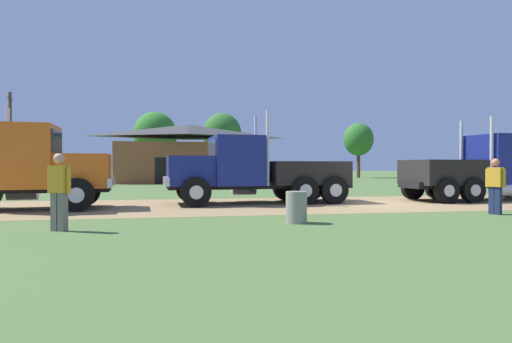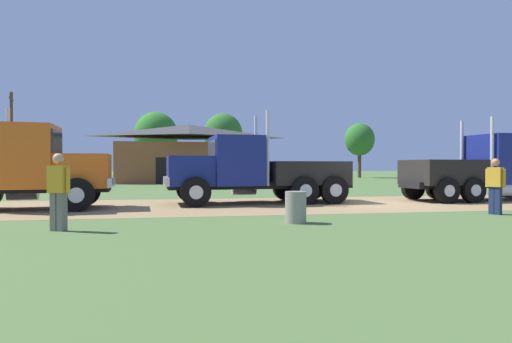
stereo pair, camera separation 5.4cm
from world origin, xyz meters
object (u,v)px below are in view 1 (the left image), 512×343
object	(u,v)px
steel_barrel	(296,207)
utility_pole_near	(10,135)
truck_foreground_white	(254,172)
truck_near_left	(482,170)
truck_near_right	(36,170)
shed_building	(188,155)
visitor_standing_near	(59,189)
visitor_walking_mid	(495,184)

from	to	relation	value
steel_barrel	utility_pole_near	world-z (taller)	utility_pole_near
truck_foreground_white	truck_near_left	distance (m)	10.18
truck_near_right	utility_pole_near	world-z (taller)	utility_pole_near
truck_foreground_white	truck_near_right	size ratio (longest dim) A/B	1.12
truck_near_left	shed_building	world-z (taller)	shed_building
shed_building	truck_near_left	bearing A→B (deg)	-61.07
truck_near_right	visitor_standing_near	xyz separation A→B (m)	(2.11, -5.30, -0.37)
truck_near_right	visitor_walking_mid	world-z (taller)	truck_near_right
truck_foreground_white	truck_near_left	xyz separation A→B (m)	(10.17, -0.24, 0.04)
truck_foreground_white	visitor_standing_near	xyz separation A→B (m)	(-5.75, -6.56, -0.30)
steel_barrel	shed_building	size ratio (longest dim) A/B	0.07
shed_building	truck_foreground_white	bearing A→B (deg)	-84.22
truck_near_right	shed_building	bearing A→B (deg)	76.58
truck_foreground_white	visitor_standing_near	size ratio (longest dim) A/B	4.24
truck_near_left	truck_near_right	distance (m)	18.06
visitor_walking_mid	shed_building	xyz separation A→B (m)	(-8.95, 27.54, 1.59)
truck_near_right	visitor_standing_near	bearing A→B (deg)	-68.25
truck_foreground_white	visitor_standing_near	bearing A→B (deg)	-131.20
truck_foreground_white	steel_barrel	bearing A→B (deg)	-89.50
visitor_walking_mid	utility_pole_near	size ratio (longest dim) A/B	0.22
truck_foreground_white	visitor_walking_mid	bearing A→B (deg)	-38.39
truck_near_left	visitor_standing_near	bearing A→B (deg)	-158.32
truck_foreground_white	utility_pole_near	world-z (taller)	utility_pole_near
utility_pole_near	shed_building	bearing A→B (deg)	-6.03
utility_pole_near	visitor_standing_near	bearing A→B (deg)	-68.73
truck_foreground_white	truck_near_right	xyz separation A→B (m)	(-7.86, -1.27, 0.08)
visitor_standing_near	visitor_walking_mid	size ratio (longest dim) A/B	1.04
truck_near_left	visitor_standing_near	size ratio (longest dim) A/B	4.05
truck_foreground_white	visitor_standing_near	distance (m)	8.73
truck_foreground_white	steel_barrel	world-z (taller)	truck_foreground_white
truck_near_right	visitor_standing_near	distance (m)	5.71
visitor_walking_mid	utility_pole_near	xyz separation A→B (m)	(-24.29, 29.17, 3.30)
truck_foreground_white	utility_pole_near	bearing A→B (deg)	126.40
steel_barrel	utility_pole_near	xyz separation A→B (m)	(-17.65, 30.02, 3.82)
utility_pole_near	visitor_walking_mid	bearing A→B (deg)	-50.21
truck_near_right	visitor_walking_mid	distance (m)	15.12
truck_near_left	steel_barrel	distance (m)	11.76
truck_foreground_white	steel_barrel	xyz separation A→B (m)	(0.05, -6.17, -0.86)
truck_near_right	steel_barrel	distance (m)	9.35
steel_barrel	visitor_standing_near	bearing A→B (deg)	-176.07
steel_barrel	truck_foreground_white	bearing A→B (deg)	90.50
steel_barrel	utility_pole_near	bearing A→B (deg)	120.44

